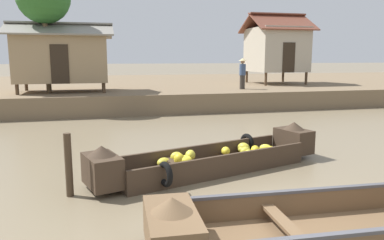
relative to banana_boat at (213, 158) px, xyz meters
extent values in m
plane|color=#7A6B51|center=(0.04, 6.10, -0.31)|extent=(300.00, 300.00, 0.00)
cube|color=#756047|center=(0.04, 18.66, 0.17)|extent=(160.00, 20.00, 0.96)
cube|color=#3D2D21|center=(-0.02, -0.01, -0.25)|extent=(4.85, 2.50, 0.12)
cube|color=#3D2D21|center=(-0.18, 0.50, 0.00)|extent=(4.53, 1.47, 0.40)
cube|color=#3D2D21|center=(0.14, -0.53, 0.00)|extent=(4.53, 1.47, 0.40)
cube|color=#3D2D21|center=(2.51, 0.77, 0.12)|extent=(0.85, 1.12, 0.62)
cone|color=#3D2D21|center=(2.51, 0.77, 0.53)|extent=(0.70, 0.70, 0.20)
cube|color=#3D2D21|center=(-2.56, -0.80, 0.12)|extent=(0.85, 1.12, 0.62)
cone|color=#3D2D21|center=(-2.56, -0.80, 0.53)|extent=(0.70, 0.70, 0.20)
cube|color=#3D2D21|center=(-0.99, -0.31, 0.02)|extent=(0.50, 1.06, 0.05)
torus|color=black|center=(1.29, 1.08, 0.04)|extent=(0.27, 0.53, 0.52)
torus|color=black|center=(-1.34, -1.11, 0.04)|extent=(0.27, 0.53, 0.52)
ellipsoid|color=yellow|center=(-0.70, -0.21, 0.06)|extent=(0.34, 0.40, 0.20)
ellipsoid|color=yellow|center=(1.53, 0.11, 0.04)|extent=(0.35, 0.34, 0.27)
ellipsoid|color=yellow|center=(1.49, 0.33, 0.06)|extent=(0.38, 0.35, 0.23)
ellipsoid|color=yellow|center=(-0.54, 0.06, 0.08)|extent=(0.33, 0.37, 0.25)
ellipsoid|color=gold|center=(-0.87, 0.05, 0.06)|extent=(0.33, 0.28, 0.25)
ellipsoid|color=yellow|center=(-0.79, -0.33, 0.07)|extent=(0.38, 0.38, 0.19)
ellipsoid|color=yellow|center=(-0.83, -0.16, 0.08)|extent=(0.24, 0.29, 0.21)
ellipsoid|color=yellow|center=(0.45, 0.42, 0.04)|extent=(0.29, 0.34, 0.21)
ellipsoid|color=yellow|center=(0.89, 0.00, 0.05)|extent=(0.26, 0.30, 0.20)
ellipsoid|color=yellow|center=(1.34, 0.05, -0.01)|extent=(0.29, 0.35, 0.22)
ellipsoid|color=yellow|center=(1.16, 0.22, 0.06)|extent=(0.29, 0.34, 0.24)
ellipsoid|color=yellow|center=(0.98, 0.62, 0.01)|extent=(0.29, 0.34, 0.20)
ellipsoid|color=gold|center=(0.89, 0.18, 0.05)|extent=(0.34, 0.30, 0.25)
ellipsoid|color=gold|center=(1.01, 0.61, 0.04)|extent=(0.40, 0.41, 0.25)
ellipsoid|color=gold|center=(-1.20, -0.06, -0.01)|extent=(0.42, 0.41, 0.21)
ellipsoid|color=yellow|center=(-0.88, -0.27, 0.10)|extent=(0.24, 0.26, 0.27)
cube|color=brown|center=(0.90, -3.76, -0.25)|extent=(4.58, 1.79, 0.12)
cube|color=brown|center=(0.93, -3.02, -0.01)|extent=(4.51, 0.30, 0.38)
cube|color=#47474C|center=(0.93, -3.02, 0.21)|extent=(4.51, 0.32, 0.05)
cube|color=brown|center=(-1.69, -3.64, 0.08)|extent=(0.74, 1.37, 0.54)
cone|color=brown|center=(-1.69, -3.64, 0.45)|extent=(0.59, 0.59, 0.20)
cube|color=brown|center=(-0.06, -3.72, 0.01)|extent=(0.27, 1.43, 0.05)
cube|color=brown|center=(10.57, 11.31, -0.25)|extent=(4.57, 1.85, 0.12)
cube|color=brown|center=(10.48, 10.86, 0.03)|extent=(4.39, 0.94, 0.44)
cube|color=brown|center=(10.65, 11.77, 0.03)|extent=(4.39, 0.94, 0.44)
cube|color=#196B60|center=(10.48, 10.86, 0.27)|extent=(4.39, 0.96, 0.05)
cube|color=#196B60|center=(10.65, 11.77, 0.27)|extent=(4.39, 0.96, 0.05)
cube|color=brown|center=(8.08, 11.80, 0.10)|extent=(0.76, 0.96, 0.59)
cone|color=brown|center=(8.08, 11.80, 0.50)|extent=(0.66, 0.66, 0.20)
cube|color=brown|center=(13.05, 10.82, 0.10)|extent=(0.76, 0.96, 0.59)
cone|color=brown|center=(13.05, 10.82, 0.50)|extent=(0.66, 0.66, 0.20)
cube|color=brown|center=(11.50, 11.13, 0.05)|extent=(0.37, 0.93, 0.05)
torus|color=black|center=(8.99, 11.03, 0.07)|extent=(0.22, 0.53, 0.52)
torus|color=black|center=(12.14, 11.60, 0.07)|extent=(0.22, 0.53, 0.52)
cylinder|color=#4C3826|center=(-6.23, 10.34, 0.89)|extent=(0.16, 0.16, 0.49)
cylinder|color=#4C3826|center=(-2.35, 10.34, 0.89)|extent=(0.16, 0.16, 0.49)
cylinder|color=#4C3826|center=(-6.23, 12.62, 0.89)|extent=(0.16, 0.16, 0.49)
cylinder|color=#4C3826|center=(-2.35, 12.62, 0.89)|extent=(0.16, 0.16, 0.49)
cube|color=#9E8460|center=(-4.29, 11.48, 2.30)|extent=(4.28, 2.68, 2.33)
cube|color=#2D2319|center=(-4.29, 10.12, 2.03)|extent=(0.80, 0.04, 1.80)
cube|color=gray|center=(-4.29, 10.81, 3.68)|extent=(4.98, 1.84, 0.70)
cube|color=gray|center=(-4.29, 12.15, 3.68)|extent=(4.98, 1.84, 0.70)
cylinder|color=#4C3826|center=(7.32, 12.91, 1.04)|extent=(0.16, 0.16, 0.79)
cylinder|color=#4C3826|center=(10.05, 12.91, 1.04)|extent=(0.16, 0.16, 0.79)
cylinder|color=#4C3826|center=(7.32, 15.97, 1.04)|extent=(0.16, 0.16, 0.79)
cylinder|color=#4C3826|center=(10.05, 15.97, 1.04)|extent=(0.16, 0.16, 0.79)
cube|color=#B2A893|center=(8.69, 14.44, 2.83)|extent=(3.14, 3.46, 2.79)
cube|color=#2D2319|center=(8.69, 12.69, 2.33)|extent=(0.80, 0.04, 1.80)
cube|color=brown|center=(8.69, 13.57, 4.54)|extent=(3.84, 2.21, 1.19)
cube|color=brown|center=(8.69, 15.30, 4.54)|extent=(3.84, 2.21, 1.19)
cylinder|color=brown|center=(-4.94, 11.06, 2.70)|extent=(0.24, 0.24, 4.11)
cylinder|color=#332D28|center=(4.98, 10.85, 1.02)|extent=(0.28, 0.28, 0.75)
cylinder|color=#384C70|center=(4.98, 10.85, 1.69)|extent=(0.34, 0.34, 0.60)
sphere|color=#9E7556|center=(4.98, 10.85, 2.11)|extent=(0.22, 0.22, 0.22)
cone|color=tan|center=(4.98, 10.85, 2.23)|extent=(0.44, 0.44, 0.14)
cylinder|color=#423323|center=(-3.18, -0.91, 0.31)|extent=(0.14, 0.14, 1.24)
camera|label=1|loc=(-2.54, -8.18, 2.34)|focal=34.92mm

